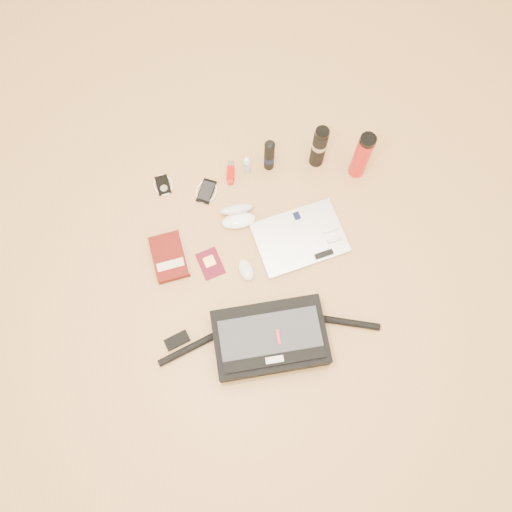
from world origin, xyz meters
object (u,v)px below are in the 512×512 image
laptop (300,238)px  thermos_black (319,147)px  book (169,257)px  messenger_bag (269,338)px  thermos_red (362,156)px

laptop → thermos_black: size_ratio=1.71×
book → thermos_black: 0.80m
messenger_bag → thermos_black: 0.85m
messenger_bag → thermos_red: 0.87m
laptop → thermos_red: 0.44m
laptop → thermos_black: 0.40m
book → thermos_red: bearing=11.1°
messenger_bag → book: size_ratio=3.99×
messenger_bag → laptop: messenger_bag is taller
book → thermos_red: thermos_red is taller
thermos_black → thermos_red: thermos_red is taller
thermos_black → book: bearing=-149.3°
messenger_bag → thermos_red: thermos_red is taller
thermos_black → thermos_red: size_ratio=0.90×
thermos_black → messenger_bag: bearing=-110.5°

